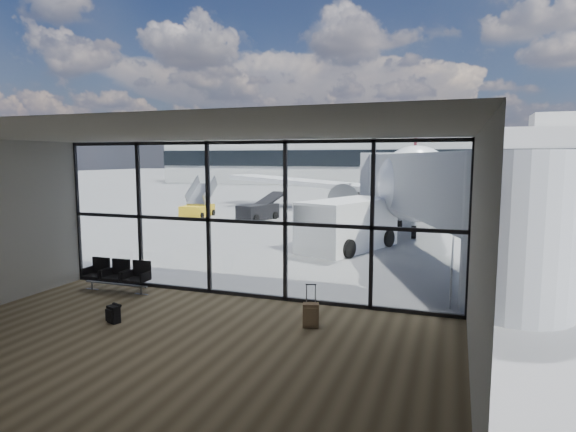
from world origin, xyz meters
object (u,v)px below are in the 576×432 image
Objects in this scene: airliner at (415,174)px; mobile_stairs at (198,209)px; seating_row at (118,274)px; belt_loader at (259,211)px; backpack at (113,314)px; suitcase at (311,315)px; service_van at (346,224)px.

airliner reaches higher than mobile_stairs.
seating_row is 0.55× the size of belt_loader.
suitcase is (4.63, 1.30, 0.08)m from backpack.
seating_row is at bearing -108.62° from airliner.
seating_row is 0.67× the size of mobile_stairs.
airliner is (4.70, 28.71, 2.54)m from backpack.
mobile_stairs is (-7.23, 17.29, -0.00)m from seating_row.
airliner is 6.44× the size of service_van.
backpack is at bearing -70.38° from mobile_stairs.
mobile_stairs is (-12.25, 8.39, -0.60)m from service_van.
mobile_stairs is at bearing -163.41° from belt_loader.
airliner is at bearing 106.13° from service_van.
suitcase is at bearing -61.28° from service_van.
suitcase reaches higher than backpack.
airliner is at bearing 28.37° from mobile_stairs.
belt_loader is (-9.10, -9.11, -2.19)m from airliner.
service_van is at bearing 59.62° from seating_row.
mobile_stairs reaches higher than belt_loader.
belt_loader is (-7.65, 8.29, -0.54)m from service_van.
suitcase is 0.19× the size of service_van.
service_van is (5.03, 8.89, 0.59)m from seating_row.
suitcase is 0.32× the size of mobile_stairs.
mobile_stairs reaches higher than backpack.
backpack is at bearing -104.08° from airliner.
belt_loader is 4.61m from mobile_stairs.
airliner is at bearing 73.62° from suitcase.
suitcase is at bearing -58.41° from mobile_stairs.
mobile_stairs is (-13.63, 18.41, 0.22)m from suitcase.
suitcase is 20.41m from belt_loader.
airliner is (0.07, 27.41, 2.46)m from suitcase.
suitcase reaches higher than seating_row.
seating_row is 0.06× the size of airliner.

